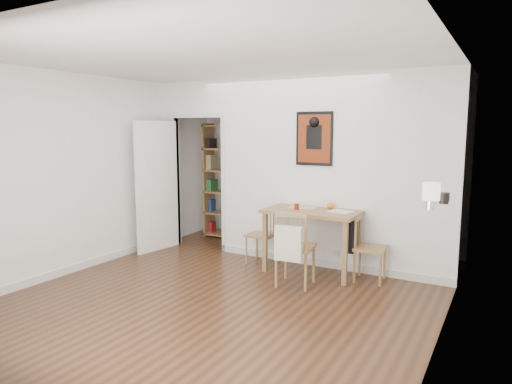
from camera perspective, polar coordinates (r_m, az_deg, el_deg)
The scene contains 15 objects.
ground at distance 5.50m, azimuth -2.38°, elevation -12.10°, with size 5.20×5.20×0.00m, color #4E2D19.
room_shell at distance 6.34m, azimuth 4.74°, elevation 2.59°, with size 5.20×5.20×5.20m.
dining_table at distance 6.04m, azimuth 7.19°, elevation -3.11°, with size 1.23×0.78×0.84m.
chair_left at distance 6.44m, azimuth 0.63°, elevation -5.47°, with size 0.39×0.39×0.78m.
chair_right at distance 5.86m, azimuth 13.91°, elevation -6.77°, with size 0.49×0.44×0.81m.
chair_front at distance 5.52m, azimuth 4.91°, elevation -6.92°, with size 0.52×0.57×0.93m.
bookshelf at distance 7.88m, azimuth -3.62°, elevation 1.28°, with size 0.83×0.33×1.97m.
fireplace at distance 4.85m, azimuth 21.77°, elevation -7.83°, with size 0.45×1.25×1.16m.
red_glass at distance 5.96m, azimuth 5.09°, elevation -1.84°, with size 0.06×0.06×0.08m, color maroon.
orange_fruit at distance 6.06m, azimuth 9.27°, elevation -1.72°, with size 0.09×0.09×0.09m, color orange.
placemat at distance 6.14m, azimuth 5.84°, elevation -1.93°, with size 0.35×0.27×0.00m, color beige.
notebook at distance 5.88m, azimuth 10.59°, elevation -2.41°, with size 0.28×0.20×0.01m, color white.
mantel_lamp at distance 4.38m, azimuth 21.05°, elevation -0.12°, with size 0.16×0.16×0.25m.
ceramic_jar_a at distance 4.80m, azimuth 22.44°, elevation -0.71°, with size 0.09×0.09×0.11m, color black.
ceramic_jar_b at distance 4.96m, azimuth 22.65°, elevation -0.56°, with size 0.07×0.07×0.09m, color black.
Camera 1 is at (2.73, -4.39, 1.89)m, focal length 32.00 mm.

